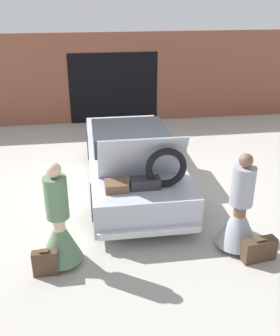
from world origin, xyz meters
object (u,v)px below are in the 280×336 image
suitcase_beside_left_person (45,263)px  suitcase_beside_right_person (259,250)px  car (131,159)px  person_left (59,229)px  person_right (239,216)px

suitcase_beside_left_person → suitcase_beside_right_person: size_ratio=0.76×
car → person_left: size_ratio=2.82×
person_left → car: bearing=138.3°
person_right → suitcase_beside_right_person: person_right is taller
suitcase_beside_left_person → person_right: bearing=4.8°
car → suitcase_beside_right_person: size_ratio=8.47×
person_left → suitcase_beside_left_person: size_ratio=3.94×
person_right → suitcase_beside_right_person: 0.61m
car → person_right: car is taller
person_left → suitcase_beside_right_person: (3.13, -0.39, -0.43)m
person_right → suitcase_beside_left_person: (-3.13, -0.26, -0.39)m
person_left → suitcase_beside_left_person: bearing=-55.5°
suitcase_beside_left_person → suitcase_beside_right_person: 3.36m
car → person_right: (1.45, -2.66, 0.03)m
car → person_right: bearing=-61.4°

